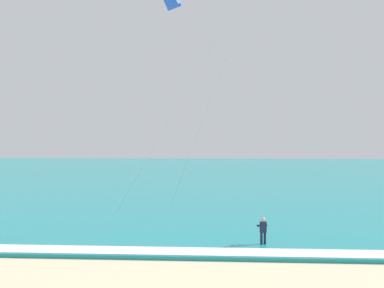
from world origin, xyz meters
TOP-DOWN VIEW (x-y plane):
  - sea at (0.00, 74.81)m, footprint 200.00×120.00m
  - surf_foam at (0.00, 15.81)m, footprint 200.00×1.68m
  - surfboard at (-3.76, 17.78)m, footprint 0.75×1.46m
  - kitesurfer at (-3.76, 17.79)m, footprint 0.60×0.60m

SIDE VIEW (x-z plane):
  - surfboard at x=-3.76m, z-range -0.02..0.07m
  - sea at x=0.00m, z-range 0.00..0.20m
  - surf_foam at x=0.00m, z-range 0.20..0.24m
  - kitesurfer at x=-3.76m, z-range 0.10..1.79m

